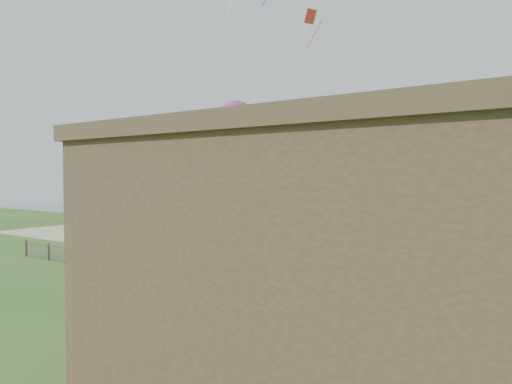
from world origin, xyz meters
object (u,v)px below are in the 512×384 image
motel (420,280)px  octopus_kite (235,140)px  picnic_table (190,315)px  chainlink_fence (207,279)px

motel → octopus_kite: (-14.82, 12.05, 4.99)m
motel → picnic_table: size_ratio=7.73×
chainlink_fence → picnic_table: (3.26, -4.89, -0.14)m
picnic_table → octopus_kite: 13.78m
picnic_table → octopus_kite: bearing=92.8°
octopus_kite → motel: bearing=-43.5°
chainlink_fence → motel: (13.00, -7.00, 2.95)m
chainlink_fence → octopus_kite: 9.58m
chainlink_fence → motel: size_ratio=2.41×
octopus_kite → chainlink_fence: bearing=-74.5°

